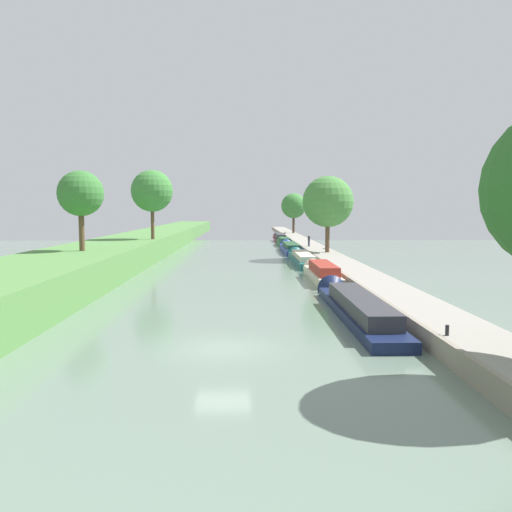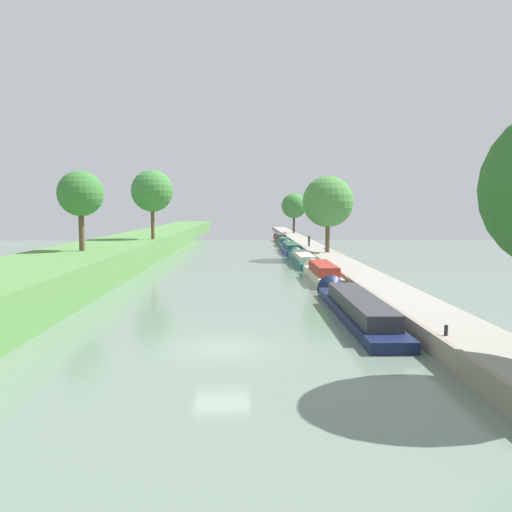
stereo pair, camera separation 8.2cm
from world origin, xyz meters
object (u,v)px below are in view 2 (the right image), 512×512
(narrowboat_blue, at_px, (290,248))
(mooring_bollard_far, at_px, (285,233))
(narrowboat_teal, at_px, (302,258))
(person_walking, at_px, (309,240))
(narrowboat_navy, at_px, (354,305))
(narrowboat_cream, at_px, (321,273))
(narrowboat_maroon, at_px, (280,238))
(mooring_bollard_near, at_px, (446,330))
(park_bench, at_px, (327,246))
(narrowboat_green, at_px, (284,242))

(narrowboat_blue, height_order, mooring_bollard_far, narrowboat_blue)
(narrowboat_teal, xyz_separation_m, person_walking, (2.55, 13.67, 1.26))
(narrowboat_teal, relative_size, person_walking, 9.52)
(narrowboat_navy, height_order, narrowboat_cream, narrowboat_cream)
(narrowboat_cream, xyz_separation_m, mooring_bollard_far, (1.80, 64.73, 0.50))
(narrowboat_navy, xyz_separation_m, narrowboat_maroon, (0.37, 71.95, 0.02))
(narrowboat_navy, bearing_deg, narrowboat_teal, 89.83)
(mooring_bollard_near, xyz_separation_m, park_bench, (2.56, 47.99, 0.12))
(narrowboat_navy, xyz_separation_m, park_bench, (4.63, 39.13, 0.72))
(person_walking, bearing_deg, narrowboat_green, 99.24)
(narrowboat_blue, distance_m, mooring_bollard_far, 34.98)
(narrowboat_navy, xyz_separation_m, narrowboat_cream, (0.27, 15.10, 0.10))
(narrowboat_teal, relative_size, mooring_bollard_far, 35.14)
(mooring_bollard_far, bearing_deg, person_walking, -89.12)
(narrowboat_cream, bearing_deg, narrowboat_navy, -91.03)
(narrowboat_blue, height_order, narrowboat_green, narrowboat_blue)
(narrowboat_teal, xyz_separation_m, mooring_bollard_far, (1.98, 50.36, 0.61))
(narrowboat_navy, xyz_separation_m, narrowboat_teal, (0.09, 29.48, -0.01))
(narrowboat_blue, bearing_deg, narrowboat_maroon, 89.44)
(mooring_bollard_near, distance_m, mooring_bollard_far, 88.69)
(narrowboat_green, distance_m, park_bench, 19.56)
(narrowboat_teal, distance_m, narrowboat_maroon, 42.47)
(mooring_bollard_near, height_order, park_bench, park_bench)
(narrowboat_blue, distance_m, narrowboat_green, 13.25)
(narrowboat_maroon, bearing_deg, narrowboat_navy, -90.29)
(narrowboat_maroon, xyz_separation_m, park_bench, (4.26, -32.81, 0.70))
(mooring_bollard_far, bearing_deg, narrowboat_maroon, -102.17)
(person_walking, relative_size, mooring_bollard_near, 3.69)
(mooring_bollard_far, relative_size, park_bench, 0.30)
(narrowboat_navy, relative_size, narrowboat_teal, 1.07)
(person_walking, relative_size, park_bench, 1.11)
(narrowboat_green, relative_size, narrowboat_maroon, 0.62)
(narrowboat_navy, height_order, park_bench, park_bench)
(narrowboat_cream, distance_m, narrowboat_teal, 14.38)
(narrowboat_maroon, relative_size, mooring_bollard_near, 37.40)
(narrowboat_navy, distance_m, narrowboat_cream, 15.10)
(mooring_bollard_near, bearing_deg, narrowboat_teal, 92.96)
(mooring_bollard_near, distance_m, park_bench, 48.06)
(narrowboat_cream, height_order, mooring_bollard_near, narrowboat_cream)
(narrowboat_blue, bearing_deg, park_bench, -51.95)
(narrowboat_cream, relative_size, narrowboat_blue, 0.79)
(narrowboat_cream, xyz_separation_m, narrowboat_maroon, (0.10, 56.84, -0.07))
(narrowboat_green, bearing_deg, narrowboat_maroon, 89.27)
(narrowboat_teal, distance_m, narrowboat_green, 28.69)
(mooring_bollard_far, height_order, park_bench, park_bench)
(narrowboat_blue, height_order, person_walking, person_walking)
(narrowboat_navy, xyz_separation_m, narrowboat_blue, (0.10, 44.92, 0.02))
(narrowboat_navy, bearing_deg, narrowboat_blue, 89.87)
(narrowboat_blue, distance_m, park_bench, 7.38)
(person_walking, xyz_separation_m, mooring_bollard_far, (-0.57, 36.69, -0.65))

